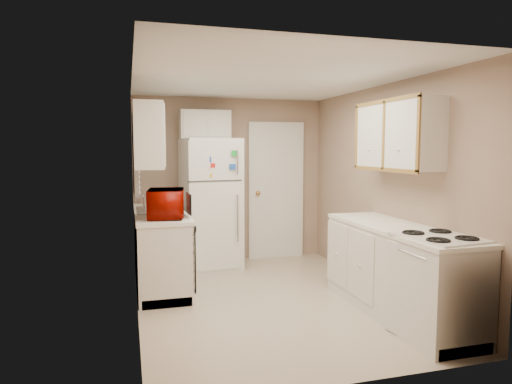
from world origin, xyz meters
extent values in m
plane|color=beige|center=(0.00, 0.00, 0.00)|extent=(3.80, 3.80, 0.00)
plane|color=white|center=(0.00, 0.00, 2.40)|extent=(3.80, 3.80, 0.00)
plane|color=gray|center=(-1.40, 0.00, 1.20)|extent=(3.80, 3.80, 0.00)
plane|color=gray|center=(1.40, 0.00, 1.20)|extent=(3.80, 3.80, 0.00)
plane|color=gray|center=(0.00, 1.90, 1.20)|extent=(2.80, 2.80, 0.00)
plane|color=gray|center=(0.00, -1.90, 1.20)|extent=(2.80, 2.80, 0.00)
cube|color=silver|center=(-1.10, 0.90, 0.45)|extent=(0.60, 1.80, 0.90)
cube|color=black|center=(-0.81, 0.30, 0.49)|extent=(0.03, 0.58, 0.72)
cube|color=gray|center=(-1.10, 1.05, 0.86)|extent=(0.54, 0.74, 0.16)
imported|color=#A00B01|center=(-1.06, 0.42, 1.05)|extent=(0.60, 0.38, 0.38)
imported|color=white|center=(-1.15, 1.30, 1.00)|extent=(0.09, 0.09, 0.19)
cube|color=silver|center=(-1.36, 1.05, 1.60)|extent=(0.10, 0.98, 1.08)
cube|color=silver|center=(-1.25, 0.22, 1.80)|extent=(0.30, 0.45, 0.70)
cube|color=white|center=(-0.36, 1.56, 0.90)|extent=(0.81, 0.80, 1.80)
cube|color=silver|center=(-0.40, 1.75, 2.00)|extent=(0.70, 0.30, 0.40)
cube|color=white|center=(0.70, 1.86, 1.02)|extent=(0.86, 0.06, 2.08)
cube|color=silver|center=(1.10, -0.80, 0.45)|extent=(0.60, 2.00, 0.90)
cube|color=white|center=(1.11, -1.40, 0.42)|extent=(0.64, 0.75, 0.84)
cube|color=silver|center=(1.25, -0.50, 1.80)|extent=(0.30, 1.20, 0.70)
camera|label=1|loc=(-1.46, -4.70, 1.67)|focal=32.00mm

